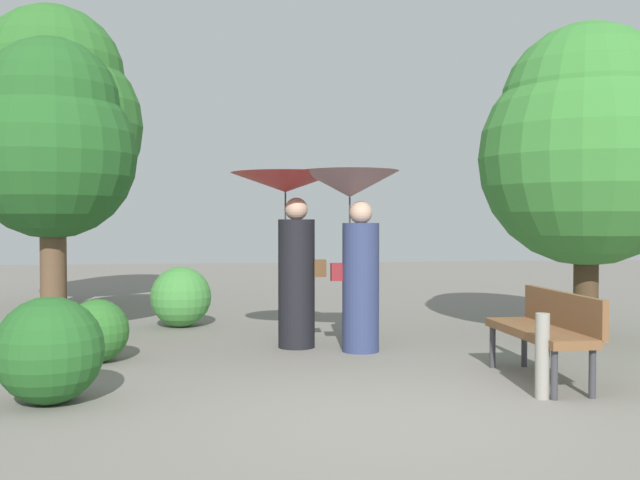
# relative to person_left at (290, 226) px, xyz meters

# --- Properties ---
(ground_plane) EXTENTS (40.00, 40.00, 0.00)m
(ground_plane) POSITION_rel_person_left_xyz_m (0.42, -3.14, -1.43)
(ground_plane) COLOR slate
(person_left) EXTENTS (1.28, 1.28, 2.05)m
(person_left) POSITION_rel_person_left_xyz_m (0.00, 0.00, 0.00)
(person_left) COLOR black
(person_left) RESTS_ON ground
(person_right) EXTENTS (1.12, 1.12, 2.06)m
(person_right) POSITION_rel_person_left_xyz_m (0.69, -0.37, -0.00)
(person_right) COLOR navy
(person_right) RESTS_ON ground
(park_bench) EXTENTS (0.51, 1.51, 0.83)m
(park_bench) POSITION_rel_person_left_xyz_m (2.18, -2.12, -0.92)
(park_bench) COLOR #38383D
(park_bench) RESTS_ON ground
(tree_near_left) EXTENTS (2.09, 2.09, 3.76)m
(tree_near_left) POSITION_rel_person_left_xyz_m (-2.88, 0.93, 1.06)
(tree_near_left) COLOR brown
(tree_near_left) RESTS_ON ground
(tree_near_right) EXTENTS (2.67, 2.67, 3.93)m
(tree_near_right) POSITION_rel_person_left_xyz_m (3.70, 0.03, 1.02)
(tree_near_right) COLOR #42301E
(tree_near_right) RESTS_ON ground
(tree_mid_left) EXTENTS (3.00, 3.00, 5.11)m
(tree_mid_left) POSITION_rel_person_left_xyz_m (-3.62, 4.37, 1.91)
(tree_mid_left) COLOR brown
(tree_mid_left) RESTS_ON ground
(bush_path_left) EXTENTS (0.88, 0.88, 0.88)m
(bush_path_left) POSITION_rel_person_left_xyz_m (-2.20, -2.36, -0.99)
(bush_path_left) COLOR #235B23
(bush_path_left) RESTS_ON ground
(bush_path_right) EXTENTS (0.67, 0.67, 0.67)m
(bush_path_right) POSITION_rel_person_left_xyz_m (-2.10, -0.63, -1.10)
(bush_path_right) COLOR #2D6B28
(bush_path_right) RESTS_ON ground
(bush_behind_bench) EXTENTS (0.84, 0.84, 0.84)m
(bush_behind_bench) POSITION_rel_person_left_xyz_m (-1.37, 1.83, -1.01)
(bush_behind_bench) COLOR #428C3D
(bush_behind_bench) RESTS_ON ground
(path_marker_post) EXTENTS (0.12, 0.12, 0.72)m
(path_marker_post) POSITION_rel_person_left_xyz_m (1.85, -2.74, -1.07)
(path_marker_post) COLOR gray
(path_marker_post) RESTS_ON ground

